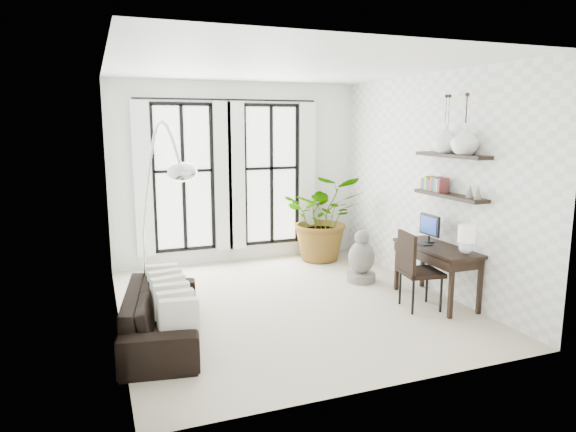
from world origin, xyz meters
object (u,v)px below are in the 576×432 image
sofa (162,314)px  plant (324,217)px  arc_lamp (161,172)px  desk (439,251)px  buddha (361,260)px  desk_chair (415,266)px

sofa → plant: 4.16m
arc_lamp → desk: bearing=-8.2°
desk → buddha: desk is taller
plant → buddha: (0.01, -1.42, -0.44)m
plant → desk: plant is taller
sofa → desk: 3.77m
sofa → desk: desk is taller
plant → desk: size_ratio=1.18×
sofa → buddha: size_ratio=2.47×
desk_chair → buddha: desk_chair is taller
plant → arc_lamp: size_ratio=0.63×
sofa → arc_lamp: 1.67m
desk_chair → arc_lamp: arc_lamp is taller
desk_chair → arc_lamp: size_ratio=0.42×
arc_lamp → buddha: arc_lamp is taller
desk → plant: bearing=100.8°
sofa → desk_chair: size_ratio=1.94×
buddha → desk: bearing=-68.1°
desk → arc_lamp: (-3.64, 0.53, 1.17)m
desk_chair → arc_lamp: bearing=177.9°
plant → arc_lamp: (-3.13, -2.15, 1.11)m
desk → buddha: size_ratio=1.62×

